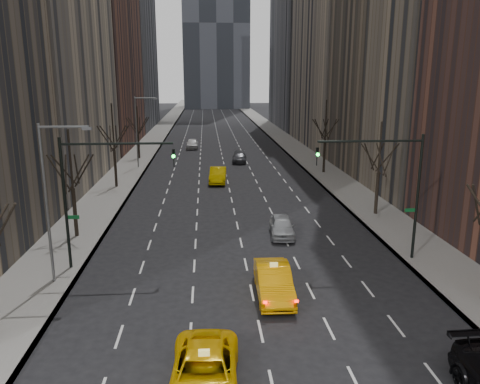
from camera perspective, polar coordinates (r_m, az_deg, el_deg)
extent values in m
cube|color=slate|center=(86.81, -10.74, 6.04)|extent=(4.50, 320.00, 0.15)
cube|color=slate|center=(87.48, 5.51, 6.28)|extent=(4.50, 320.00, 0.15)
cube|color=brown|center=(84.35, -18.44, 20.33)|extent=(14.00, 28.00, 44.00)
cylinder|color=black|center=(22.57, -27.02, -4.09)|extent=(1.74, 0.72, 2.52)
cylinder|color=black|center=(36.14, -19.47, -2.34)|extent=(0.28, 0.28, 3.57)
cylinder|color=black|center=(35.30, -19.98, 3.76)|extent=(0.16, 0.16, 4.25)
cylinder|color=black|center=(36.22, -19.29, 2.62)|extent=(0.42, 1.80, 2.52)
cylinder|color=black|center=(35.52, -18.48, 2.47)|extent=(1.74, 0.72, 2.52)
cylinder|color=black|center=(34.76, -19.05, 2.19)|extent=(1.46, 1.25, 2.52)
cylinder|color=black|center=(34.70, -20.47, 2.05)|extent=(0.42, 1.80, 2.52)
cylinder|color=black|center=(35.41, -21.25, 2.21)|extent=(1.74, 0.72, 2.52)
cylinder|color=black|center=(36.16, -20.64, 2.49)|extent=(1.46, 1.25, 2.52)
cylinder|color=black|center=(51.28, -14.94, 2.85)|extent=(0.28, 0.28, 3.99)
cylinder|color=black|center=(50.66, -15.25, 7.70)|extent=(0.16, 0.16, 4.75)
cylinder|color=black|center=(51.59, -14.83, 6.55)|extent=(0.42, 1.80, 2.52)
cylinder|color=black|center=(50.93, -14.21, 6.50)|extent=(1.74, 0.72, 2.52)
cylinder|color=black|center=(50.13, -14.54, 6.37)|extent=(1.46, 1.25, 2.52)
cylinder|color=black|center=(49.99, -15.52, 6.29)|extent=(0.42, 1.80, 2.52)
cylinder|color=black|center=(50.66, -16.13, 6.34)|extent=(1.74, 0.72, 2.52)
cylinder|color=black|center=(51.45, -15.78, 6.47)|extent=(1.46, 1.25, 2.52)
cylinder|color=black|center=(68.85, -12.23, 5.45)|extent=(0.28, 0.28, 3.36)
cylinder|color=black|center=(68.43, -12.39, 8.50)|extent=(0.16, 0.16, 4.00)
cylinder|color=black|center=(69.32, -12.14, 7.94)|extent=(0.42, 1.80, 2.52)
cylinder|color=black|center=(68.69, -11.65, 7.91)|extent=(1.74, 0.72, 2.52)
cylinder|color=black|center=(67.87, -11.87, 7.83)|extent=(1.46, 1.25, 2.52)
cylinder|color=black|center=(67.69, -12.58, 7.78)|extent=(0.42, 1.80, 2.52)
cylinder|color=black|center=(68.33, -13.07, 7.81)|extent=(1.74, 0.72, 2.52)
cylinder|color=black|center=(69.15, -12.84, 7.89)|extent=(1.46, 1.25, 2.52)
cylinder|color=black|center=(26.73, 26.87, -1.45)|extent=(1.46, 1.25, 2.52)
cylinder|color=black|center=(41.28, 16.33, -0.14)|extent=(0.28, 0.28, 3.57)
cylinder|color=black|center=(40.55, 16.70, 5.23)|extent=(0.16, 0.16, 4.25)
cylinder|color=black|center=(41.52, 16.40, 4.18)|extent=(0.42, 1.80, 2.52)
cylinder|color=black|center=(41.25, 17.53, 4.04)|extent=(1.74, 0.72, 2.52)
cylinder|color=black|center=(40.42, 17.76, 3.83)|extent=(1.46, 1.25, 2.52)
cylinder|color=black|center=(39.85, 16.84, 3.77)|extent=(0.42, 1.80, 2.52)
cylinder|color=black|center=(40.14, 15.68, 3.91)|extent=(1.74, 0.72, 2.52)
cylinder|color=black|center=(40.97, 15.48, 4.12)|extent=(1.46, 1.25, 2.52)
cylinder|color=black|center=(58.08, 10.23, 4.35)|extent=(0.28, 0.28, 3.99)
cylinder|color=black|center=(57.54, 10.42, 8.64)|extent=(0.16, 0.16, 4.75)
cylinder|color=black|center=(58.50, 10.31, 7.60)|extent=(0.42, 1.80, 2.52)
cylinder|color=black|center=(58.14, 11.08, 7.53)|extent=(1.74, 0.72, 2.52)
cylinder|color=black|center=(57.29, 11.15, 7.43)|extent=(1.46, 1.25, 2.52)
cylinder|color=black|center=(56.80, 10.44, 7.41)|extent=(0.42, 1.80, 2.52)
cylinder|color=black|center=(57.17, 9.65, 7.48)|extent=(1.74, 0.72, 2.52)
cylinder|color=black|center=(58.02, 9.60, 7.58)|extent=(1.46, 1.25, 2.52)
cylinder|color=black|center=(29.68, -20.52, -1.43)|extent=(0.18, 0.18, 8.00)
cylinder|color=black|center=(28.22, -14.77, 5.72)|extent=(6.50, 0.14, 0.14)
imported|color=black|center=(27.95, -8.08, 4.09)|extent=(0.18, 0.22, 1.10)
sphere|color=#0CFF33|center=(27.75, -8.12, 4.34)|extent=(0.20, 0.20, 0.20)
cube|color=#0C5926|center=(29.78, -19.66, -2.91)|extent=(0.70, 0.04, 0.22)
cylinder|color=black|center=(31.37, 20.81, -0.66)|extent=(0.18, 0.18, 8.00)
cylinder|color=black|center=(29.47, 15.64, 5.99)|extent=(6.50, 0.14, 0.14)
imported|color=black|center=(28.67, 9.38, 4.29)|extent=(0.18, 0.22, 1.10)
sphere|color=#0CFF33|center=(28.48, 9.47, 4.53)|extent=(0.20, 0.20, 0.20)
cube|color=#0C5926|center=(31.40, 20.02, -2.09)|extent=(0.70, 0.04, 0.22)
cylinder|color=slate|center=(27.83, -22.52, -1.52)|extent=(0.16, 0.16, 9.00)
cylinder|color=slate|center=(26.70, -20.70, 7.44)|extent=(2.60, 0.14, 0.14)
cube|color=slate|center=(26.39, -18.17, 7.36)|extent=(0.50, 0.22, 0.15)
cylinder|color=slate|center=(61.51, -12.50, 7.12)|extent=(0.16, 0.16, 9.00)
cylinder|color=slate|center=(61.01, -11.48, 11.17)|extent=(2.60, 0.14, 0.14)
cube|color=slate|center=(60.87, -10.34, 11.12)|extent=(0.50, 0.22, 0.15)
imported|color=#F8C005|center=(18.71, -4.38, -21.24)|extent=(2.87, 5.72, 1.55)
imported|color=#F8A105|center=(25.62, 4.11, -10.81)|extent=(1.89, 5.17, 1.69)
imported|color=#929599|center=(34.98, 5.12, -4.15)|extent=(2.08, 4.46, 1.48)
imported|color=#E2B904|center=(52.39, -2.71, 2.08)|extent=(2.15, 5.20, 1.68)
imported|color=#323237|center=(64.84, -0.08, 4.24)|extent=(2.28, 4.86, 1.37)
imported|color=silver|center=(77.95, -5.84, 5.88)|extent=(1.96, 4.72, 1.60)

